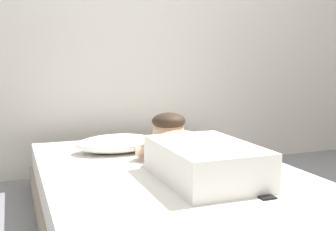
{
  "coord_description": "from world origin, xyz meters",
  "views": [
    {
      "loc": [
        -1.12,
        -1.81,
        0.9
      ],
      "look_at": [
        -0.24,
        0.5,
        0.57
      ],
      "focal_mm": 44.77,
      "sensor_mm": 36.0,
      "label": 1
    }
  ],
  "objects_px": {
    "coffee_cup": "(168,150)",
    "cell_phone": "(261,194)",
    "pillow": "(117,143)",
    "person_lying": "(194,153)",
    "bed": "(171,200)"
  },
  "relations": [
    {
      "from": "pillow",
      "to": "coffee_cup",
      "type": "relative_size",
      "value": 4.16
    },
    {
      "from": "person_lying",
      "to": "cell_phone",
      "type": "xyz_separation_m",
      "value": [
        0.13,
        -0.44,
        -0.1
      ]
    },
    {
      "from": "coffee_cup",
      "to": "cell_phone",
      "type": "bearing_deg",
      "value": -81.85
    },
    {
      "from": "pillow",
      "to": "cell_phone",
      "type": "relative_size",
      "value": 3.71
    },
    {
      "from": "pillow",
      "to": "coffee_cup",
      "type": "distance_m",
      "value": 0.34
    },
    {
      "from": "pillow",
      "to": "coffee_cup",
      "type": "xyz_separation_m",
      "value": [
        0.26,
        -0.22,
        -0.02
      ]
    },
    {
      "from": "pillow",
      "to": "cell_phone",
      "type": "xyz_separation_m",
      "value": [
        0.38,
        -1.05,
        -0.05
      ]
    },
    {
      "from": "pillow",
      "to": "person_lying",
      "type": "bearing_deg",
      "value": -67.92
    },
    {
      "from": "bed",
      "to": "coffee_cup",
      "type": "distance_m",
      "value": 0.39
    },
    {
      "from": "cell_phone",
      "to": "pillow",
      "type": "bearing_deg",
      "value": 109.65
    },
    {
      "from": "pillow",
      "to": "coffee_cup",
      "type": "height_order",
      "value": "pillow"
    },
    {
      "from": "bed",
      "to": "cell_phone",
      "type": "bearing_deg",
      "value": -66.6
    },
    {
      "from": "pillow",
      "to": "person_lying",
      "type": "height_order",
      "value": "person_lying"
    },
    {
      "from": "person_lying",
      "to": "coffee_cup",
      "type": "height_order",
      "value": "person_lying"
    },
    {
      "from": "cell_phone",
      "to": "coffee_cup",
      "type": "bearing_deg",
      "value": 98.15
    }
  ]
}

